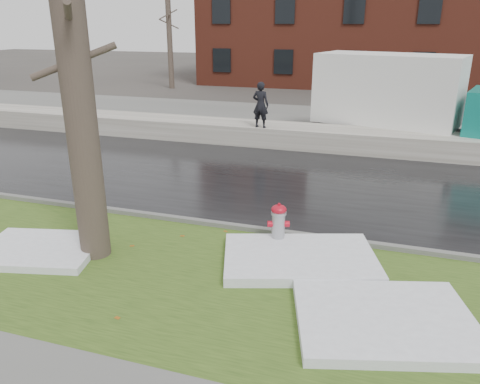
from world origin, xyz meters
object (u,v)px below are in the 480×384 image
(fire_hydrant, at_px, (278,223))
(tree, at_px, (75,66))
(box_truck, at_px, (416,99))
(worker, at_px, (261,105))

(fire_hydrant, bearing_deg, tree, -174.20)
(tree, distance_m, box_truck, 12.81)
(worker, bearing_deg, fire_hydrant, 113.57)
(tree, bearing_deg, worker, 84.88)
(fire_hydrant, xyz_separation_m, box_truck, (2.73, 9.70, 1.19))
(fire_hydrant, relative_size, worker, 0.57)
(box_truck, distance_m, worker, 5.62)
(tree, bearing_deg, fire_hydrant, 23.58)
(box_truck, height_order, worker, box_truck)
(box_truck, xyz_separation_m, worker, (-5.21, -2.10, -0.16))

